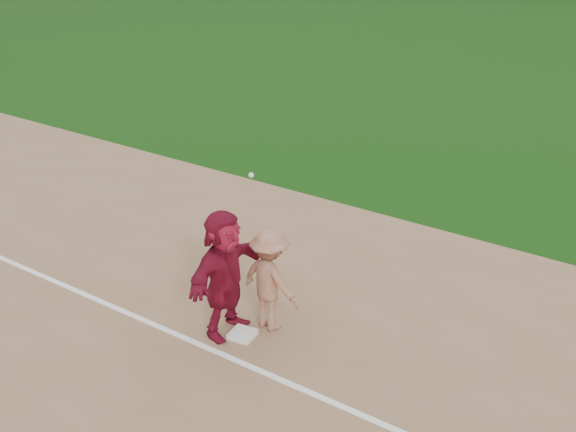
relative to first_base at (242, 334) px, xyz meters
The scene contains 5 objects.
ground 0.46m from the first_base, 145.03° to the left, with size 160.00×160.00×0.00m, color #113B0B.
foul_line 0.66m from the first_base, 124.49° to the right, with size 60.00×0.10×0.01m, color white.
first_base is the anchor object (origin of this frame).
base_runner 1.02m from the first_base, behind, with size 1.88×0.60×2.03m, color maroon.
first_base_play 0.94m from the first_base, 69.31° to the left, with size 1.14×0.75×2.56m.
Camera 1 is at (6.25, -7.49, 6.32)m, focal length 45.00 mm.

